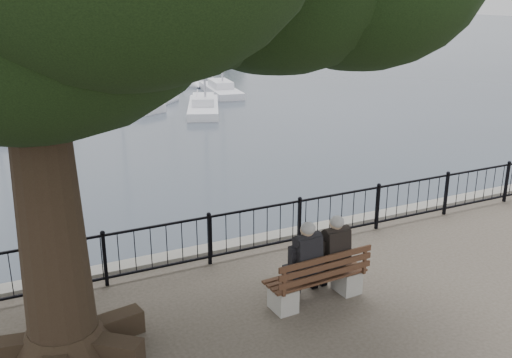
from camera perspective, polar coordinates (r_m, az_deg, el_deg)
harbor at (r=12.29m, az=-1.03°, el=-8.68°), size 260.00×260.00×1.20m
railing at (r=11.43m, az=0.00°, el=-4.96°), size 22.06×0.06×1.00m
bench at (r=9.91m, az=6.17°, el=-10.35°), size 1.85×0.64×0.96m
person_left at (r=9.69m, az=4.62°, el=-8.56°), size 0.46×0.77×1.53m
person_right at (r=9.99m, az=7.42°, el=-7.80°), size 0.46×0.77×1.53m
lion_monument at (r=57.40m, az=-19.75°, el=13.32°), size 6.12×6.12×9.00m
sailboat_c at (r=30.84m, az=-5.28°, el=7.33°), size 3.50×5.76×10.51m
sailboat_d at (r=36.30m, az=-3.55°, el=9.01°), size 2.31×5.74×10.67m
sailboat_f at (r=38.17m, az=-21.88°, el=8.26°), size 3.26×5.88×12.22m
sailboat_g at (r=46.53m, az=-8.63°, el=10.82°), size 1.51×5.01×9.00m
sailboat_h at (r=47.94m, az=-23.47°, el=9.86°), size 2.44×5.26×12.34m
sailboat_j at (r=32.67m, az=-13.49°, el=7.54°), size 3.84×6.16×11.49m
far_shore at (r=91.55m, az=-6.92°, el=16.72°), size 30.00×8.60×9.18m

